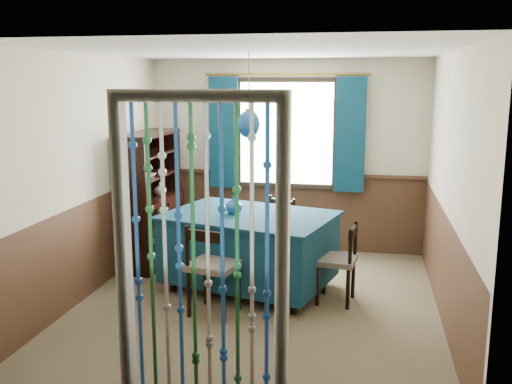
% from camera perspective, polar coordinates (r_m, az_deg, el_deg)
% --- Properties ---
extents(floor, '(4.00, 4.00, 0.00)m').
position_cam_1_polar(floor, '(5.91, 0.15, -11.06)').
color(floor, brown).
rests_on(floor, ground).
extents(ceiling, '(4.00, 4.00, 0.00)m').
position_cam_1_polar(ceiling, '(5.48, 0.16, 13.94)').
color(ceiling, silver).
rests_on(ceiling, ground).
extents(wall_back, '(3.60, 0.00, 3.60)m').
position_cam_1_polar(wall_back, '(7.51, 3.08, 3.62)').
color(wall_back, beige).
rests_on(wall_back, ground).
extents(wall_front, '(3.60, 0.00, 3.60)m').
position_cam_1_polar(wall_front, '(3.66, -5.87, -4.52)').
color(wall_front, beige).
rests_on(wall_front, ground).
extents(wall_left, '(0.00, 4.00, 4.00)m').
position_cam_1_polar(wall_left, '(6.16, -16.53, 1.50)').
color(wall_left, beige).
rests_on(wall_left, ground).
extents(wall_right, '(0.00, 4.00, 4.00)m').
position_cam_1_polar(wall_right, '(5.51, 18.85, 0.26)').
color(wall_right, beige).
rests_on(wall_right, ground).
extents(wainscot_back, '(3.60, 0.00, 3.60)m').
position_cam_1_polar(wainscot_back, '(7.63, 3.01, -1.99)').
color(wainscot_back, '#442A19').
rests_on(wainscot_back, ground).
extents(wainscot_front, '(3.60, 0.00, 3.60)m').
position_cam_1_polar(wainscot_front, '(3.95, -5.58, -15.01)').
color(wainscot_front, '#442A19').
rests_on(wainscot_front, ground).
extents(wainscot_left, '(0.00, 4.00, 4.00)m').
position_cam_1_polar(wainscot_left, '(6.31, -16.03, -5.23)').
color(wainscot_left, '#442A19').
rests_on(wainscot_left, ground).
extents(wainscot_right, '(0.00, 4.00, 4.00)m').
position_cam_1_polar(wainscot_right, '(5.69, 18.22, -7.17)').
color(wainscot_right, '#442A19').
rests_on(wainscot_right, ground).
extents(window, '(1.32, 0.12, 1.42)m').
position_cam_1_polar(window, '(7.42, 3.05, 5.87)').
color(window, black).
rests_on(window, wall_back).
extents(doorway, '(1.16, 0.12, 2.18)m').
position_cam_1_polar(doorway, '(3.78, -5.54, -7.20)').
color(doorway, silver).
rests_on(doorway, ground).
extents(dining_table, '(1.97, 1.59, 0.83)m').
position_cam_1_polar(dining_table, '(6.16, -0.68, -5.44)').
color(dining_table, '#0D3043').
rests_on(dining_table, floor).
extents(chair_near, '(0.52, 0.51, 0.90)m').
position_cam_1_polar(chair_near, '(5.50, -4.39, -7.46)').
color(chair_near, black).
rests_on(chair_near, floor).
extents(chair_far, '(0.55, 0.54, 0.85)m').
position_cam_1_polar(chair_far, '(6.82, 1.91, -3.98)').
color(chair_far, black).
rests_on(chair_far, floor).
extents(chair_left, '(0.42, 0.44, 0.80)m').
position_cam_1_polar(chair_left, '(6.69, -8.22, -4.60)').
color(chair_left, black).
rests_on(chair_left, floor).
extents(chair_right, '(0.44, 0.45, 0.82)m').
position_cam_1_polar(chair_right, '(5.86, 8.29, -6.80)').
color(chair_right, black).
rests_on(chair_right, floor).
extents(sideboard, '(0.43, 1.23, 1.61)m').
position_cam_1_polar(sideboard, '(7.18, -10.49, -2.44)').
color(sideboard, black).
rests_on(sideboard, floor).
extents(pendant_lamp, '(0.23, 0.23, 0.86)m').
position_cam_1_polar(pendant_lamp, '(5.92, -0.71, 6.84)').
color(pendant_lamp, olive).
rests_on(pendant_lamp, ceiling).
extents(vase_table, '(0.20, 0.20, 0.18)m').
position_cam_1_polar(vase_table, '(6.08, -2.23, -1.35)').
color(vase_table, navy).
rests_on(vase_table, dining_table).
extents(bowl_shelf, '(0.24, 0.24, 0.05)m').
position_cam_1_polar(bowl_shelf, '(6.88, -10.75, 1.70)').
color(bowl_shelf, beige).
rests_on(bowl_shelf, sideboard).
extents(vase_sideboard, '(0.17, 0.17, 0.18)m').
position_cam_1_polar(vase_sideboard, '(7.27, -9.57, 0.40)').
color(vase_sideboard, beige).
rests_on(vase_sideboard, sideboard).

